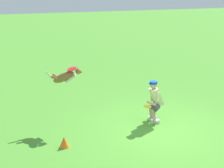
{
  "coord_description": "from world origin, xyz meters",
  "views": [
    {
      "loc": [
        3.53,
        7.48,
        4.3
      ],
      "look_at": [
        1.28,
        -1.06,
        1.22
      ],
      "focal_mm": 51.04,
      "sensor_mm": 36.0,
      "label": 1
    }
  ],
  "objects": [
    {
      "name": "person",
      "position": [
        0.03,
        -0.76,
        0.7
      ],
      "size": [
        0.59,
        0.65,
        1.29
      ],
      "rotation": [
        0.0,
        0.0,
        -0.06
      ],
      "color": "silver",
      "rests_on": "ground_plane"
    },
    {
      "name": "dog",
      "position": [
        2.6,
        -1.35,
        1.47
      ],
      "size": [
        1.06,
        0.43,
        0.54
      ],
      "rotation": [
        0.0,
        0.0,
        2.86
      ],
      "color": "olive"
    },
    {
      "name": "frisbee_held",
      "position": [
        0.34,
        -0.54,
        0.61
      ],
      "size": [
        0.24,
        0.24,
        0.05
      ],
      "primitive_type": "cylinder",
      "rotation": [
        0.09,
        0.04,
        4.75
      ],
      "color": "yellow",
      "rests_on": "person"
    },
    {
      "name": "frisbee_flying",
      "position": [
        2.42,
        -1.28,
        1.7
      ],
      "size": [
        0.36,
        0.36,
        0.12
      ],
      "primitive_type": "cylinder",
      "rotation": [
        -0.15,
        0.21,
        5.82
      ],
      "color": "red"
    },
    {
      "name": "training_cone",
      "position": [
        2.87,
        0.08,
        0.15
      ],
      "size": [
        0.27,
        0.27,
        0.3
      ],
      "primitive_type": "cone",
      "color": "orange",
      "rests_on": "ground_plane"
    },
    {
      "name": "ground_plane",
      "position": [
        0.0,
        0.0,
        0.0
      ],
      "size": [
        60.0,
        60.0,
        0.0
      ],
      "primitive_type": "plane",
      "color": "#4F9A31"
    }
  ]
}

